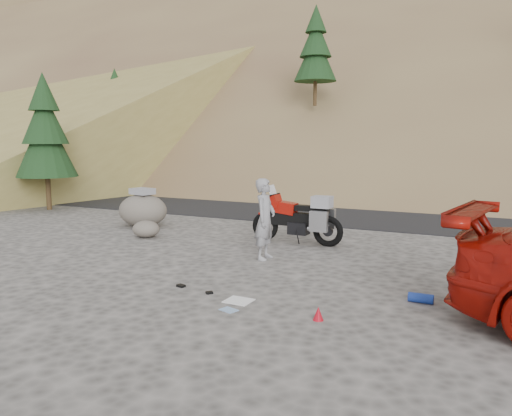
{
  "coord_description": "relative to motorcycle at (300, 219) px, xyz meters",
  "views": [
    {
      "loc": [
        4.25,
        -8.56,
        2.55
      ],
      "look_at": [
        -0.92,
        1.72,
        1.0
      ],
      "focal_mm": 35.0,
      "sensor_mm": 36.0,
      "label": 1
    }
  ],
  "objects": [
    {
      "name": "road",
      "position": [
        0.28,
        6.09,
        -0.62
      ],
      "size": [
        120.0,
        7.0,
        0.05
      ],
      "primitive_type": "cube",
      "color": "black",
      "rests_on": "ground"
    },
    {
      "name": "boulder",
      "position": [
        -5.13,
        0.2,
        -0.12
      ],
      "size": [
        1.88,
        1.76,
        1.15
      ],
      "rotation": [
        0.0,
        0.0,
        -0.41
      ],
      "color": "#554F49",
      "rests_on": "ground"
    },
    {
      "name": "gear_blue_mat",
      "position": [
        3.44,
        -3.47,
        -0.55
      ],
      "size": [
        0.39,
        0.16,
        0.15
      ],
      "primitive_type": "cylinder",
      "rotation": [
        0.0,
        1.57,
        0.02
      ],
      "color": "#193599",
      "rests_on": "ground"
    },
    {
      "name": "small_rock",
      "position": [
        -3.97,
        -1.1,
        -0.4
      ],
      "size": [
        0.9,
        0.85,
        0.45
      ],
      "rotation": [
        0.0,
        0.0,
        0.29
      ],
      "color": "#554F49",
      "rests_on": "ground"
    },
    {
      "name": "gear_white_cloth",
      "position": [
        0.81,
        -4.7,
        -0.62
      ],
      "size": [
        0.42,
        0.38,
        0.01
      ],
      "primitive_type": "cube",
      "rotation": [
        0.0,
        0.0,
        -0.01
      ],
      "color": "white",
      "rests_on": "ground"
    },
    {
      "name": "gear_blue_cloth",
      "position": [
        0.89,
        -5.15,
        -0.62
      ],
      "size": [
        0.31,
        0.26,
        0.01
      ],
      "primitive_type": "cube",
      "rotation": [
        0.0,
        0.0,
        -0.3
      ],
      "color": "#83A3CB",
      "rests_on": "ground"
    },
    {
      "name": "ground",
      "position": [
        0.28,
        -2.91,
        -0.62
      ],
      "size": [
        140.0,
        140.0,
        0.0
      ],
      "primitive_type": "plane",
      "color": "#484542",
      "rests_on": "ground"
    },
    {
      "name": "conifer_verge",
      "position": [
        -10.72,
        1.59,
        2.27
      ],
      "size": [
        2.2,
        2.2,
        5.04
      ],
      "color": "#322212",
      "rests_on": "ground"
    },
    {
      "name": "man",
      "position": [
        -0.06,
        -1.9,
        -0.62
      ],
      "size": [
        0.46,
        0.67,
        1.76
      ],
      "primitive_type": "imported",
      "rotation": [
        0.0,
        0.0,
        1.63
      ],
      "color": "gray",
      "rests_on": "ground"
    },
    {
      "name": "gear_funnel",
      "position": [
        2.24,
        -4.94,
        -0.52
      ],
      "size": [
        0.19,
        0.19,
        0.2
      ],
      "primitive_type": "cone",
      "rotation": [
        0.0,
        0.0,
        0.27
      ],
      "color": "#B20B1A",
      "rests_on": "ground"
    },
    {
      "name": "gear_glove_b",
      "position": [
        0.18,
        -4.57,
        -0.61
      ],
      "size": [
        0.14,
        0.14,
        0.04
      ],
      "primitive_type": "cube",
      "rotation": [
        0.0,
        0.0,
        0.87
      ],
      "color": "black",
      "rests_on": "ground"
    },
    {
      "name": "motorcycle",
      "position": [
        0.0,
        0.0,
        0.0
      ],
      "size": [
        2.46,
        0.71,
        1.46
      ],
      "rotation": [
        0.0,
        0.0,
        -0.01
      ],
      "color": "black",
      "rests_on": "ground"
    },
    {
      "name": "gear_glove_a",
      "position": [
        -0.47,
        -4.46,
        -0.6
      ],
      "size": [
        0.17,
        0.14,
        0.04
      ],
      "primitive_type": "cube",
      "rotation": [
        0.0,
        0.0,
        -0.27
      ],
      "color": "black",
      "rests_on": "ground"
    },
    {
      "name": "hillside",
      "position": [
        0.23,
        37.96,
        10.45
      ],
      "size": [
        120.0,
        73.0,
        46.72
      ],
      "color": "brown",
      "rests_on": "ground"
    }
  ]
}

